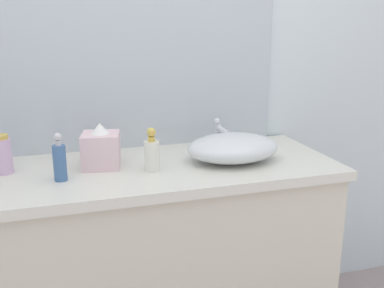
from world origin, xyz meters
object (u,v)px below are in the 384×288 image
at_px(lotion_bottle, 2,155).
at_px(sink_basin, 233,148).
at_px(spray_can, 60,161).
at_px(soap_dispenser, 152,153).
at_px(tissue_box, 101,148).

bearing_deg(lotion_bottle, sink_basin, -7.06).
bearing_deg(sink_basin, lotion_bottle, 172.94).
height_order(lotion_bottle, spray_can, spray_can).
distance_m(sink_basin, spray_can, 0.66).
xyz_separation_m(sink_basin, soap_dispenser, (-0.33, -0.03, 0.01)).
relative_size(soap_dispenser, tissue_box, 0.96).
distance_m(spray_can, tissue_box, 0.19).
xyz_separation_m(sink_basin, lotion_bottle, (-0.86, 0.11, 0.02)).
relative_size(lotion_bottle, tissue_box, 0.84).
relative_size(lotion_bottle, spray_can, 0.84).
bearing_deg(lotion_bottle, spray_can, -35.50).
xyz_separation_m(sink_basin, tissue_box, (-0.51, 0.08, 0.02)).
xyz_separation_m(lotion_bottle, tissue_box, (0.35, -0.03, 0.00)).
distance_m(sink_basin, lotion_bottle, 0.87).
bearing_deg(spray_can, tissue_box, 36.42).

